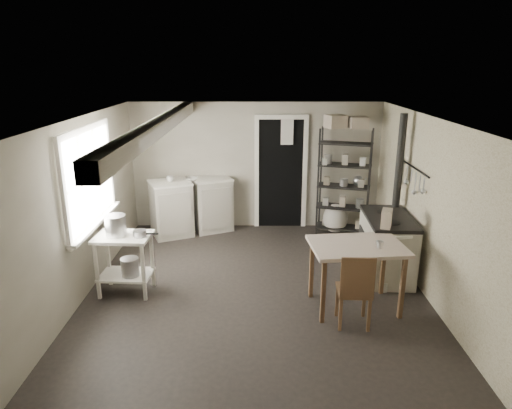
{
  "coord_description": "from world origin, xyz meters",
  "views": [
    {
      "loc": [
        0.0,
        -5.65,
        2.95
      ],
      "look_at": [
        0.0,
        0.3,
        1.1
      ],
      "focal_mm": 32.0,
      "sensor_mm": 36.0,
      "label": 1
    }
  ],
  "objects_px": {
    "prep_table": "(125,265)",
    "chair": "(354,286)",
    "stove": "(387,246)",
    "work_table": "(355,279)",
    "base_cabinets": "(192,207)",
    "shelf_rack": "(344,182)",
    "flour_sack": "(335,220)",
    "stockpot": "(116,226)"
  },
  "relations": [
    {
      "from": "prep_table",
      "to": "chair",
      "type": "distance_m",
      "value": 2.97
    },
    {
      "from": "stove",
      "to": "work_table",
      "type": "distance_m",
      "value": 1.13
    },
    {
      "from": "base_cabinets",
      "to": "work_table",
      "type": "bearing_deg",
      "value": -72.29
    },
    {
      "from": "work_table",
      "to": "chair",
      "type": "height_order",
      "value": "chair"
    },
    {
      "from": "prep_table",
      "to": "shelf_rack",
      "type": "distance_m",
      "value": 3.98
    },
    {
      "from": "prep_table",
      "to": "flour_sack",
      "type": "relative_size",
      "value": 1.52
    },
    {
      "from": "stockpot",
      "to": "stove",
      "type": "height_order",
      "value": "stockpot"
    },
    {
      "from": "stockpot",
      "to": "flour_sack",
      "type": "height_order",
      "value": "stockpot"
    },
    {
      "from": "flour_sack",
      "to": "chair",
      "type": "bearing_deg",
      "value": -95.6
    },
    {
      "from": "stockpot",
      "to": "flour_sack",
      "type": "distance_m",
      "value": 4.01
    },
    {
      "from": "flour_sack",
      "to": "prep_table",
      "type": "bearing_deg",
      "value": -144.37
    },
    {
      "from": "stove",
      "to": "chair",
      "type": "height_order",
      "value": "chair"
    },
    {
      "from": "stove",
      "to": "flour_sack",
      "type": "height_order",
      "value": "stove"
    },
    {
      "from": "base_cabinets",
      "to": "work_table",
      "type": "relative_size",
      "value": 1.33
    },
    {
      "from": "prep_table",
      "to": "stove",
      "type": "distance_m",
      "value": 3.64
    },
    {
      "from": "work_table",
      "to": "chair",
      "type": "bearing_deg",
      "value": -103.77
    },
    {
      "from": "base_cabinets",
      "to": "flour_sack",
      "type": "height_order",
      "value": "base_cabinets"
    },
    {
      "from": "stove",
      "to": "base_cabinets",
      "type": "bearing_deg",
      "value": 152.16
    },
    {
      "from": "stockpot",
      "to": "base_cabinets",
      "type": "bearing_deg",
      "value": 74.29
    },
    {
      "from": "prep_table",
      "to": "base_cabinets",
      "type": "distance_m",
      "value": 2.38
    },
    {
      "from": "work_table",
      "to": "flour_sack",
      "type": "relative_size",
      "value": 2.08
    },
    {
      "from": "work_table",
      "to": "chair",
      "type": "relative_size",
      "value": 1.21
    },
    {
      "from": "flour_sack",
      "to": "shelf_rack",
      "type": "bearing_deg",
      "value": -27.53
    },
    {
      "from": "shelf_rack",
      "to": "chair",
      "type": "height_order",
      "value": "shelf_rack"
    },
    {
      "from": "chair",
      "to": "shelf_rack",
      "type": "bearing_deg",
      "value": 85.05
    },
    {
      "from": "shelf_rack",
      "to": "base_cabinets",
      "type": "bearing_deg",
      "value": -165.76
    },
    {
      "from": "work_table",
      "to": "chair",
      "type": "distance_m",
      "value": 0.41
    },
    {
      "from": "shelf_rack",
      "to": "stove",
      "type": "height_order",
      "value": "shelf_rack"
    },
    {
      "from": "prep_table",
      "to": "chair",
      "type": "xyz_separation_m",
      "value": [
        2.86,
        -0.77,
        0.08
      ]
    },
    {
      "from": "stockpot",
      "to": "flour_sack",
      "type": "relative_size",
      "value": 0.54
    },
    {
      "from": "base_cabinets",
      "to": "stockpot",
      "type": "bearing_deg",
      "value": -129.56
    },
    {
      "from": "base_cabinets",
      "to": "flour_sack",
      "type": "relative_size",
      "value": 2.77
    },
    {
      "from": "chair",
      "to": "prep_table",
      "type": "bearing_deg",
      "value": 167.64
    },
    {
      "from": "prep_table",
      "to": "stockpot",
      "type": "bearing_deg",
      "value": 175.33
    },
    {
      "from": "prep_table",
      "to": "base_cabinets",
      "type": "relative_size",
      "value": 0.55
    },
    {
      "from": "stove",
      "to": "flour_sack",
      "type": "relative_size",
      "value": 2.1
    },
    {
      "from": "prep_table",
      "to": "stove",
      "type": "relative_size",
      "value": 0.72
    },
    {
      "from": "stockpot",
      "to": "work_table",
      "type": "distance_m",
      "value": 3.12
    },
    {
      "from": "base_cabinets",
      "to": "work_table",
      "type": "xyz_separation_m",
      "value": [
        2.39,
        -2.7,
        -0.08
      ]
    },
    {
      "from": "prep_table",
      "to": "flour_sack",
      "type": "bearing_deg",
      "value": 35.63
    },
    {
      "from": "stove",
      "to": "flour_sack",
      "type": "xyz_separation_m",
      "value": [
        -0.44,
        1.73,
        -0.2
      ]
    },
    {
      "from": "stockpot",
      "to": "work_table",
      "type": "xyz_separation_m",
      "value": [
        3.04,
        -0.4,
        -0.56
      ]
    }
  ]
}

